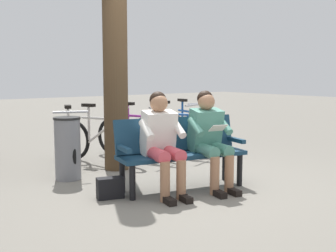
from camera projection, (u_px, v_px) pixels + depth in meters
The scene contains 12 objects.
ground_plane at pixel (189, 186), 5.38m from camera, with size 40.00×40.00×0.00m, color slate.
bench at pixel (180, 147), 5.27m from camera, with size 1.66×0.78×0.87m.
person_reading at pixel (209, 135), 5.25m from camera, with size 0.54×0.81×1.20m.
person_companion at pixel (162, 138), 4.97m from camera, with size 0.54×0.81×1.20m.
handbag at pixel (110, 188), 4.85m from camera, with size 0.30×0.14×0.24m, color black.
tree_trunk at pixel (115, 51), 6.16m from camera, with size 0.36×0.36×3.45m, color #4C3823.
litter_bin at pixel (68, 148), 5.70m from camera, with size 0.36×0.36×0.84m.
bicycle_black at pixel (187, 130), 7.98m from camera, with size 0.48×1.67×0.94m.
bicycle_blue at pixel (172, 134), 7.49m from camera, with size 0.69×1.60×0.94m.
bicycle_red at pixel (137, 137), 7.13m from camera, with size 0.72×1.58×0.94m.
bicycle_orange at pixel (98, 140), 6.77m from camera, with size 0.78×1.55×0.94m.
bicycle_green at pixel (70, 145), 6.37m from camera, with size 0.69×1.60×0.94m.
Camera 1 is at (3.35, 4.05, 1.41)m, focal length 45.83 mm.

